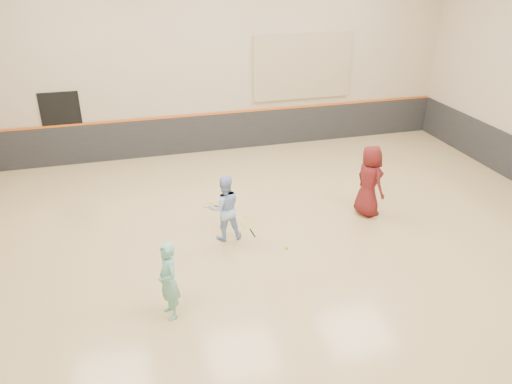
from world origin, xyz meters
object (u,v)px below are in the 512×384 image
object	(u,v)px
instructor	(225,208)
spare_racket	(208,204)
young_man	(370,181)
girl	(168,281)

from	to	relation	value
instructor	spare_racket	size ratio (longest dim) A/B	2.42
young_man	spare_racket	world-z (taller)	young_man
instructor	girl	bearing A→B (deg)	57.02
girl	spare_racket	bearing A→B (deg)	146.45
instructor	young_man	world-z (taller)	young_man
girl	spare_racket	distance (m)	4.22
spare_racket	girl	bearing A→B (deg)	-109.36
girl	young_man	bearing A→B (deg)	102.35
young_man	spare_racket	bearing A→B (deg)	57.02
girl	instructor	world-z (taller)	instructor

